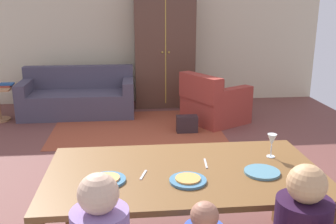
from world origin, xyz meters
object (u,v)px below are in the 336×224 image
object	(u,v)px
dining_table	(184,178)
book_upper	(6,84)
wine_glass	(272,141)
couch	(78,98)
book_lower	(4,86)
plate_near_child	(188,181)
armoire	(164,50)
armchair	(213,103)
plate_near_woman	(262,172)
plate_near_man	(107,180)
handbag	(187,124)

from	to	relation	value
dining_table	book_upper	distance (m)	4.58
wine_glass	couch	xyz separation A→B (m)	(-1.99, 3.98, -0.59)
wine_glass	book_lower	size ratio (longest dim) A/B	0.85
plate_near_child	book_lower	xyz separation A→B (m)	(-2.43, 4.07, -0.18)
plate_near_child	armoire	distance (m)	4.86
wine_glass	armchair	bearing A→B (deg)	85.24
plate_near_woman	couch	world-z (taller)	couch
plate_near_man	armchair	world-z (taller)	armchair
wine_glass	couch	distance (m)	4.49
dining_table	handbag	bearing A→B (deg)	81.02
plate_near_child	plate_near_woman	bearing A→B (deg)	8.47
plate_near_child	armoire	xyz separation A→B (m)	(0.28, 4.84, 0.28)
armchair	book_lower	distance (m)	3.44
dining_table	plate_near_child	bearing A→B (deg)	-90.00
couch	armchair	world-z (taller)	same
book_upper	armoire	bearing A→B (deg)	15.79
armchair	handbag	world-z (taller)	armchair
couch	handbag	world-z (taller)	couch
dining_table	wine_glass	distance (m)	0.75
armchair	book_upper	world-z (taller)	armchair
plate_near_child	couch	xyz separation A→B (m)	(-1.29, 4.34, -0.47)
plate_near_child	armchair	xyz separation A→B (m)	(0.98, 3.66, -0.45)
plate_near_child	book_upper	world-z (taller)	plate_near_child
plate_near_woman	plate_near_child	bearing A→B (deg)	-171.53
wine_glass	armchair	distance (m)	3.36
couch	book_upper	bearing A→B (deg)	-166.98
plate_near_child	armoire	bearing A→B (deg)	86.73
armoire	book_upper	world-z (taller)	armoire
plate_near_woman	handbag	world-z (taller)	plate_near_woman
plate_near_woman	handbag	bearing A→B (deg)	91.16
plate_near_man	armchair	xyz separation A→B (m)	(1.51, 3.60, -0.45)
dining_table	plate_near_woman	distance (m)	0.55
plate_near_woman	wine_glass	xyz separation A→B (m)	(0.17, 0.28, 0.12)
armchair	handbag	xyz separation A→B (m)	(-0.50, -0.47, -0.19)
book_lower	plate_near_woman	bearing A→B (deg)	-53.35
wine_glass	book_lower	world-z (taller)	wine_glass
armchair	armoire	bearing A→B (deg)	120.59
book_upper	plate_near_man	bearing A→B (deg)	-65.17
plate_near_child	book_lower	distance (m)	4.74
plate_near_man	couch	bearing A→B (deg)	99.94
armchair	book_upper	xyz separation A→B (m)	(-3.38, 0.43, 0.30)
couch	book_lower	xyz separation A→B (m)	(-1.14, -0.27, 0.29)
plate_near_woman	book_upper	size ratio (longest dim) A/B	1.14
book_lower	wine_glass	bearing A→B (deg)	-49.81
couch	dining_table	bearing A→B (deg)	-72.80
dining_table	book_lower	world-z (taller)	dining_table
armoire	book_lower	size ratio (longest dim) A/B	9.55
armoire	handbag	size ratio (longest dim) A/B	6.56
plate_near_child	wine_glass	xyz separation A→B (m)	(0.70, 0.36, 0.12)
plate_near_child	plate_near_man	bearing A→B (deg)	173.63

